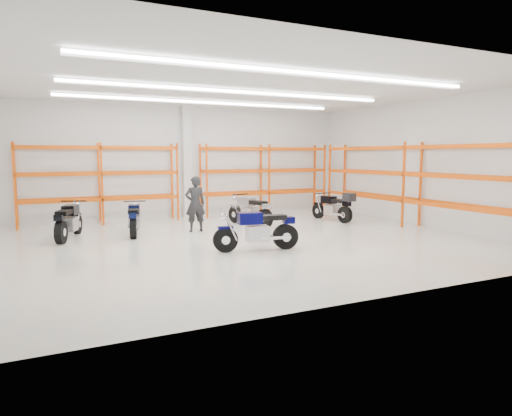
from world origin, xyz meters
name	(u,v)px	position (x,y,z in m)	size (l,w,h in m)	color
ground	(246,241)	(0.00, 0.00, 0.00)	(14.00, 14.00, 0.00)	beige
room_shell	(245,129)	(0.00, 0.03, 3.28)	(14.02, 12.02, 4.51)	white
motorcycle_main	(260,231)	(-0.21, -1.39, 0.54)	(2.32, 0.87, 1.15)	black
motorcycle_back_a	(68,222)	(-4.72, 2.56, 0.53)	(1.06, 2.20, 1.12)	black
motorcycle_back_b	(134,220)	(-2.78, 2.48, 0.49)	(0.86, 2.11, 1.05)	black
motorcycle_back_c	(251,211)	(1.42, 2.65, 0.52)	(0.95, 2.21, 1.12)	black
motorcycle_back_d	(335,207)	(4.77, 2.23, 0.55)	(0.74, 2.24, 1.15)	black
standing_man	(195,204)	(-0.80, 2.29, 0.93)	(0.68, 0.44, 1.86)	black
structural_column	(187,162)	(0.00, 5.82, 2.25)	(0.32, 0.32, 4.50)	white
pallet_racking_back_left	(100,176)	(-3.40, 5.48, 1.79)	(5.67, 0.87, 3.00)	#EA4C12
pallet_racking_back_right	(265,173)	(3.40, 5.48, 1.79)	(5.67, 0.87, 3.00)	#EA4C12
pallet_racking_side	(412,176)	(6.48, 0.00, 1.81)	(0.87, 9.07, 3.00)	#EA4C12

